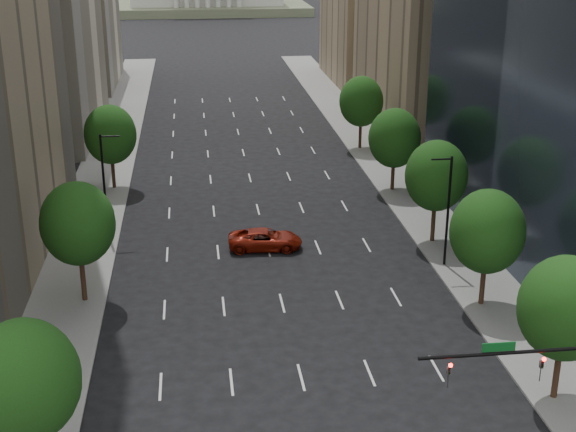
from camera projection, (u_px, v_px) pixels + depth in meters
name	position (u px, v px, depth m)	size (l,w,h in m)	color
sidewalk_left	(78.00, 258.00, 64.69)	(6.00, 200.00, 0.15)	slate
sidewalk_right	(449.00, 240.00, 68.22)	(6.00, 200.00, 0.15)	slate
filler_left	(71.00, 29.00, 131.31)	(14.00, 26.00, 18.00)	beige
parking_tan_right	(432.00, 11.00, 101.40)	(14.00, 30.00, 30.00)	#8C7759
filler_right	(373.00, 33.00, 134.56)	(14.00, 26.00, 16.00)	#8C7759
tree_right_1	(565.00, 308.00, 43.73)	(5.20, 5.20, 8.75)	#382316
tree_right_2	(487.00, 232.00, 54.96)	(5.20, 5.20, 8.61)	#382316
tree_right_3	(436.00, 176.00, 66.04)	(5.20, 5.20, 8.89)	#382316
tree_right_4	(395.00, 138.00, 79.23)	(5.20, 5.20, 8.46)	#382316
tree_right_5	(361.00, 101.00, 94.03)	(5.20, 5.20, 8.75)	#382316
tree_left_0	(24.00, 381.00, 36.82)	(5.20, 5.20, 8.75)	#382316
tree_left_1	(78.00, 224.00, 55.37)	(5.20, 5.20, 8.97)	#382316
tree_left_2	(110.00, 135.00, 79.69)	(5.20, 5.20, 8.68)	#382316
streetlight_rn	(447.00, 208.00, 61.68)	(1.70, 0.20, 9.00)	black
streetlight_ln	(105.00, 182.00, 67.93)	(1.70, 0.20, 9.00)	black
traffic_signal	(550.00, 380.00, 37.94)	(9.12, 0.40, 7.38)	black
foothills	(243.00, 14.00, 585.90)	(720.00, 413.00, 263.00)	olive
car_red_far	(265.00, 239.00, 66.38)	(2.81, 6.10, 1.69)	maroon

